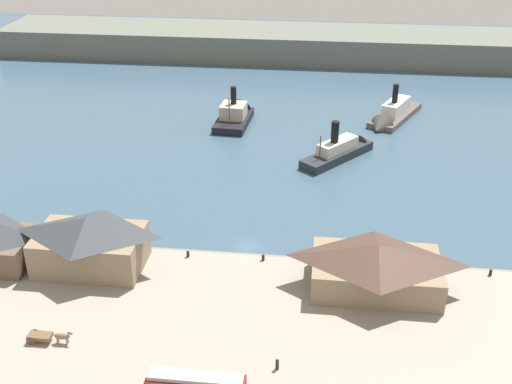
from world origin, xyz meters
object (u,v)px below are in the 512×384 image
(ferry_departing_north, at_px, (391,116))
(ferry_moored_west, at_px, (343,149))
(mooring_post_east, at_px, (188,254))
(mooring_post_west, at_px, (491,273))
(horse_cart, at_px, (48,336))
(ferry_shed_central_terminal, at_px, (377,266))
(mooring_post_center_west, at_px, (263,258))
(ferry_outer_harbor, at_px, (235,115))
(pedestrian_near_east_shed, at_px, (277,364))
(ferry_shed_customs_shed, at_px, (89,242))

(ferry_departing_north, distance_m, ferry_moored_west, 23.73)
(mooring_post_east, distance_m, ferry_moored_west, 47.79)
(ferry_departing_north, bearing_deg, mooring_post_west, -81.26)
(ferry_departing_north, bearing_deg, horse_cart, -119.59)
(ferry_shed_central_terminal, distance_m, mooring_post_west, 17.47)
(ferry_shed_central_terminal, bearing_deg, mooring_post_center_west, 163.76)
(horse_cart, bearing_deg, ferry_outer_harbor, 81.74)
(mooring_post_east, bearing_deg, mooring_post_center_west, 1.79)
(pedestrian_near_east_shed, bearing_deg, horse_cart, 177.21)
(mooring_post_west, height_order, mooring_post_east, same)
(pedestrian_near_east_shed, bearing_deg, mooring_post_west, 37.95)
(ferry_shed_customs_shed, bearing_deg, ferry_moored_west, 51.54)
(mooring_post_center_west, xyz_separation_m, mooring_post_west, (32.65, -0.02, 0.00))
(horse_cart, relative_size, ferry_departing_north, 0.27)
(horse_cart, height_order, pedestrian_near_east_shed, horse_cart)
(pedestrian_near_east_shed, distance_m, mooring_post_east, 26.79)
(ferry_shed_customs_shed, relative_size, pedestrian_near_east_shed, 9.37)
(horse_cart, bearing_deg, ferry_departing_north, 60.41)
(mooring_post_center_west, height_order, ferry_moored_west, ferry_moored_west)
(ferry_moored_west, height_order, ferry_outer_harbor, ferry_outer_harbor)
(ferry_shed_customs_shed, height_order, ferry_moored_west, ferry_shed_customs_shed)
(ferry_shed_customs_shed, relative_size, mooring_post_west, 17.15)
(mooring_post_east, xyz_separation_m, ferry_departing_north, (34.31, 62.75, -0.28))
(ferry_departing_north, height_order, ferry_outer_harbor, ferry_outer_harbor)
(ferry_shed_customs_shed, xyz_separation_m, ferry_departing_north, (47.64, 66.79, -3.96))
(ferry_shed_central_terminal, bearing_deg, mooring_post_east, 171.00)
(ferry_shed_customs_shed, height_order, horse_cart, ferry_shed_customs_shed)
(ferry_shed_customs_shed, xyz_separation_m, mooring_post_center_west, (24.60, 4.40, -3.68))
(mooring_post_east, relative_size, ferry_outer_harbor, 0.06)
(ferry_shed_customs_shed, distance_m, mooring_post_east, 14.41)
(horse_cart, height_order, mooring_post_west, horse_cart)
(ferry_shed_customs_shed, distance_m, pedestrian_near_east_shed, 33.95)
(horse_cart, bearing_deg, ferry_shed_central_terminal, 21.96)
(pedestrian_near_east_shed, height_order, ferry_departing_north, ferry_departing_north)
(ferry_shed_central_terminal, relative_size, pedestrian_near_east_shed, 10.81)
(horse_cart, xyz_separation_m, mooring_post_east, (13.02, 20.61, -0.47))
(pedestrian_near_east_shed, xyz_separation_m, ferry_outer_harbor, (-16.77, 80.86, -0.35))
(ferry_shed_central_terminal, xyz_separation_m, ferry_moored_west, (-4.24, 46.16, -3.10))
(horse_cart, xyz_separation_m, mooring_post_center_west, (24.28, 20.96, -0.47))
(ferry_shed_central_terminal, xyz_separation_m, pedestrian_near_east_shed, (-12.05, -17.66, -2.74))
(ferry_shed_central_terminal, distance_m, horse_cart, 43.60)
(mooring_post_center_west, xyz_separation_m, mooring_post_east, (-11.26, -0.35, 0.00))
(horse_cart, height_order, mooring_post_center_west, horse_cart)
(mooring_post_west, height_order, ferry_outer_harbor, ferry_outer_harbor)
(mooring_post_west, distance_m, ferry_departing_north, 63.15)
(pedestrian_near_east_shed, distance_m, ferry_departing_north, 86.84)
(pedestrian_near_east_shed, height_order, mooring_post_east, pedestrian_near_east_shed)
(mooring_post_center_west, height_order, mooring_post_west, same)
(pedestrian_near_east_shed, distance_m, mooring_post_west, 36.29)
(ferry_shed_customs_shed, distance_m, ferry_departing_north, 82.14)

